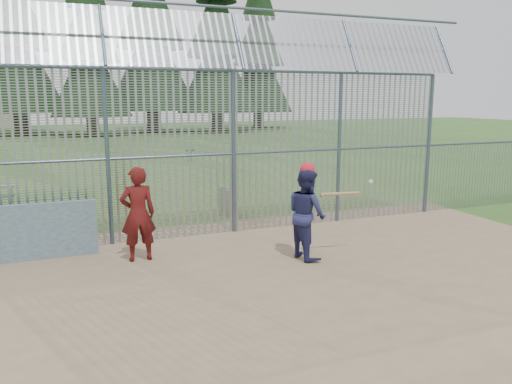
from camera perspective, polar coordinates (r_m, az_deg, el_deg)
name	(u,v)px	position (r m, az deg, el deg)	size (l,w,h in m)	color
ground	(295,277)	(9.65, 4.45, -9.69)	(120.00, 120.00, 0.00)	#2D511E
dirt_infield	(307,286)	(9.23, 5.84, -10.62)	(14.00, 10.00, 0.02)	#756047
dugout_wall	(34,232)	(11.36, -24.00, -4.19)	(2.50, 0.12, 1.20)	#38566B
batter	(306,214)	(10.50, 5.79, -2.48)	(0.92, 0.72, 1.90)	navy
onlooker	(138,214)	(10.55, -13.34, -2.46)	(0.72, 0.47, 1.97)	maroon
bg_kid_seated	(190,153)	(26.72, -7.55, 4.44)	(0.54, 0.23, 0.93)	slate
batting_gear	(313,173)	(10.37, 6.50, 2.15)	(1.52, 0.54, 0.72)	red
trash_can	(228,201)	(14.55, -3.25, -1.09)	(0.56, 0.56, 0.82)	#94979C
backstop_fence	(301,137)	(12.96, 5.14, 6.27)	(20.09, 0.81, 5.30)	#47566B
conifer_row	(118,15)	(50.52, -15.52, 18.90)	(38.48, 12.26, 20.20)	#332319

